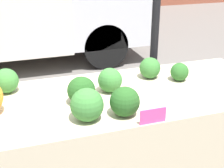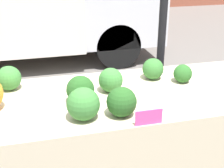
{
  "view_description": "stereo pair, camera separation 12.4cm",
  "coord_description": "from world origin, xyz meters",
  "views": [
    {
      "loc": [
        -0.57,
        -1.75,
        1.8
      ],
      "look_at": [
        0.0,
        0.0,
        1.0
      ],
      "focal_mm": 50.0,
      "sensor_mm": 36.0,
      "label": 1
    },
    {
      "loc": [
        -0.45,
        -1.78,
        1.8
      ],
      "look_at": [
        0.0,
        0.0,
        1.0
      ],
      "focal_mm": 50.0,
      "sensor_mm": 36.0,
      "label": 2
    }
  ],
  "objects": [
    {
      "name": "tent_pole",
      "position": [
        0.63,
        0.71,
        1.23
      ],
      "size": [
        0.07,
        0.07,
        2.46
      ],
      "color": "black",
      "rests_on": "ground_plane"
    },
    {
      "name": "market_table",
      "position": [
        0.0,
        -0.07,
        0.81
      ],
      "size": [
        2.27,
        0.84,
        0.92
      ],
      "color": "beige",
      "rests_on": "ground_plane"
    },
    {
      "name": "broccoli_head_6",
      "position": [
        -0.01,
        -0.27,
        1.0
      ],
      "size": [
        0.17,
        0.17,
        0.17
      ],
      "color": "#23511E",
      "rests_on": "market_table"
    },
    {
      "name": "broccoli_head_0",
      "position": [
        -0.65,
        0.26,
        1.0
      ],
      "size": [
        0.16,
        0.16,
        0.16
      ],
      "color": "#387533",
      "rests_on": "market_table"
    },
    {
      "name": "broccoli_head_7",
      "position": [
        -0.21,
        -0.05,
        1.01
      ],
      "size": [
        0.17,
        0.17,
        0.17
      ],
      "color": "#23511E",
      "rests_on": "market_table"
    },
    {
      "name": "price_sign",
      "position": [
        0.1,
        -0.41,
        0.96
      ],
      "size": [
        0.15,
        0.01,
        0.09
      ],
      "color": "#EF4793",
      "rests_on": "market_table"
    },
    {
      "name": "broccoli_head_3",
      "position": [
        0.54,
        0.09,
        0.98
      ],
      "size": [
        0.13,
        0.13,
        0.13
      ],
      "color": "#285B23",
      "rests_on": "market_table"
    },
    {
      "name": "broccoli_head_1",
      "position": [
        0.01,
        0.06,
        1.0
      ],
      "size": [
        0.16,
        0.16,
        0.16
      ],
      "color": "#387533",
      "rests_on": "market_table"
    },
    {
      "name": "broccoli_head_4",
      "position": [
        -0.23,
        -0.26,
        1.01
      ],
      "size": [
        0.19,
        0.19,
        0.19
      ],
      "color": "#387533",
      "rests_on": "market_table"
    },
    {
      "name": "broccoli_head_2",
      "position": [
        0.36,
        0.2,
        1.0
      ],
      "size": [
        0.15,
        0.15,
        0.15
      ],
      "color": "#336B2D",
      "rests_on": "market_table"
    }
  ]
}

